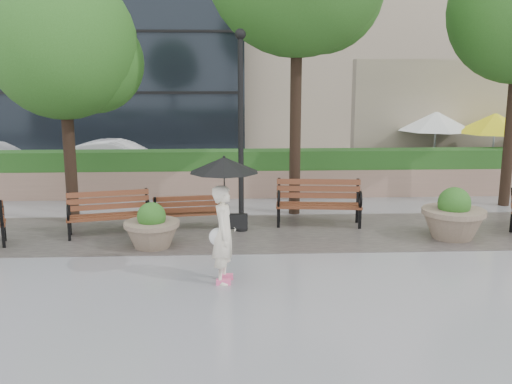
{
  "coord_description": "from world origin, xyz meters",
  "views": [
    {
      "loc": [
        0.26,
        -9.38,
        3.48
      ],
      "look_at": [
        0.81,
        2.19,
        1.1
      ],
      "focal_mm": 40.0,
      "sensor_mm": 36.0,
      "label": 1
    }
  ],
  "objects_px": {
    "bench_1": "(110,223)",
    "car_right": "(118,160)",
    "planter_right": "(453,219)",
    "lamppost": "(241,145)",
    "pedestrian": "(224,207)",
    "bench_3": "(318,212)",
    "planter_left": "(152,230)",
    "bench_2": "(188,219)"
  },
  "relations": [
    {
      "from": "bench_1",
      "to": "car_right",
      "type": "height_order",
      "value": "car_right"
    },
    {
      "from": "planter_right",
      "to": "car_right",
      "type": "bearing_deg",
      "value": 138.72
    },
    {
      "from": "lamppost",
      "to": "pedestrian",
      "type": "distance_m",
      "value": 3.31
    },
    {
      "from": "bench_3",
      "to": "planter_left",
      "type": "bearing_deg",
      "value": -150.48
    },
    {
      "from": "planter_left",
      "to": "car_right",
      "type": "bearing_deg",
      "value": 105.23
    },
    {
      "from": "planter_left",
      "to": "planter_right",
      "type": "relative_size",
      "value": 0.84
    },
    {
      "from": "bench_2",
      "to": "bench_3",
      "type": "bearing_deg",
      "value": 177.4
    },
    {
      "from": "planter_left",
      "to": "lamppost",
      "type": "xyz_separation_m",
      "value": [
        1.86,
        1.19,
        1.6
      ]
    },
    {
      "from": "bench_3",
      "to": "pedestrian",
      "type": "bearing_deg",
      "value": -115.03
    },
    {
      "from": "bench_1",
      "to": "planter_left",
      "type": "relative_size",
      "value": 1.67
    },
    {
      "from": "bench_2",
      "to": "bench_3",
      "type": "height_order",
      "value": "bench_3"
    },
    {
      "from": "bench_1",
      "to": "planter_right",
      "type": "height_order",
      "value": "planter_right"
    },
    {
      "from": "lamppost",
      "to": "pedestrian",
      "type": "xyz_separation_m",
      "value": [
        -0.36,
        -3.22,
        -0.67
      ]
    },
    {
      "from": "lamppost",
      "to": "car_right",
      "type": "bearing_deg",
      "value": 120.9
    },
    {
      "from": "planter_right",
      "to": "car_right",
      "type": "xyz_separation_m",
      "value": [
        -8.56,
        7.51,
        0.22
      ]
    },
    {
      "from": "lamppost",
      "to": "pedestrian",
      "type": "relative_size",
      "value": 2.08
    },
    {
      "from": "planter_left",
      "to": "car_right",
      "type": "relative_size",
      "value": 0.28
    },
    {
      "from": "bench_1",
      "to": "bench_2",
      "type": "xyz_separation_m",
      "value": [
        1.71,
        0.38,
        -0.04
      ]
    },
    {
      "from": "planter_right",
      "to": "bench_1",
      "type": "bearing_deg",
      "value": 175.31
    },
    {
      "from": "planter_left",
      "to": "bench_2",
      "type": "bearing_deg",
      "value": 64.59
    },
    {
      "from": "car_right",
      "to": "planter_left",
      "type": "bearing_deg",
      "value": -157.19
    },
    {
      "from": "planter_left",
      "to": "pedestrian",
      "type": "bearing_deg",
      "value": -53.47
    },
    {
      "from": "bench_1",
      "to": "bench_3",
      "type": "xyz_separation_m",
      "value": [
        4.74,
        0.63,
        0.03
      ]
    },
    {
      "from": "bench_3",
      "to": "lamppost",
      "type": "xyz_separation_m",
      "value": [
        -1.83,
        -0.41,
        1.66
      ]
    },
    {
      "from": "bench_1",
      "to": "bench_3",
      "type": "height_order",
      "value": "bench_3"
    },
    {
      "from": "bench_3",
      "to": "pedestrian",
      "type": "distance_m",
      "value": 4.35
    },
    {
      "from": "bench_1",
      "to": "bench_2",
      "type": "height_order",
      "value": "bench_1"
    },
    {
      "from": "bench_1",
      "to": "bench_2",
      "type": "bearing_deg",
      "value": -0.09
    },
    {
      "from": "planter_right",
      "to": "bench_3",
      "type": "bearing_deg",
      "value": 155.51
    },
    {
      "from": "bench_3",
      "to": "car_right",
      "type": "distance_m",
      "value": 8.57
    },
    {
      "from": "bench_3",
      "to": "pedestrian",
      "type": "relative_size",
      "value": 0.95
    },
    {
      "from": "bench_1",
      "to": "lamppost",
      "type": "distance_m",
      "value": 3.38
    },
    {
      "from": "planter_right",
      "to": "car_right",
      "type": "height_order",
      "value": "car_right"
    },
    {
      "from": "car_right",
      "to": "pedestrian",
      "type": "distance_m",
      "value": 10.57
    },
    {
      "from": "car_right",
      "to": "bench_3",
      "type": "bearing_deg",
      "value": -129.51
    },
    {
      "from": "bench_2",
      "to": "pedestrian",
      "type": "height_order",
      "value": "pedestrian"
    },
    {
      "from": "planter_left",
      "to": "car_right",
      "type": "distance_m",
      "value": 8.17
    },
    {
      "from": "bench_2",
      "to": "bench_3",
      "type": "xyz_separation_m",
      "value": [
        3.04,
        0.25,
        0.07
      ]
    },
    {
      "from": "planter_left",
      "to": "lamppost",
      "type": "distance_m",
      "value": 2.73
    },
    {
      "from": "bench_2",
      "to": "planter_right",
      "type": "xyz_separation_m",
      "value": [
        5.77,
        -1.0,
        0.19
      ]
    },
    {
      "from": "planter_right",
      "to": "pedestrian",
      "type": "xyz_separation_m",
      "value": [
        -4.92,
        -2.39,
        0.86
      ]
    },
    {
      "from": "bench_2",
      "to": "lamppost",
      "type": "height_order",
      "value": "lamppost"
    }
  ]
}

